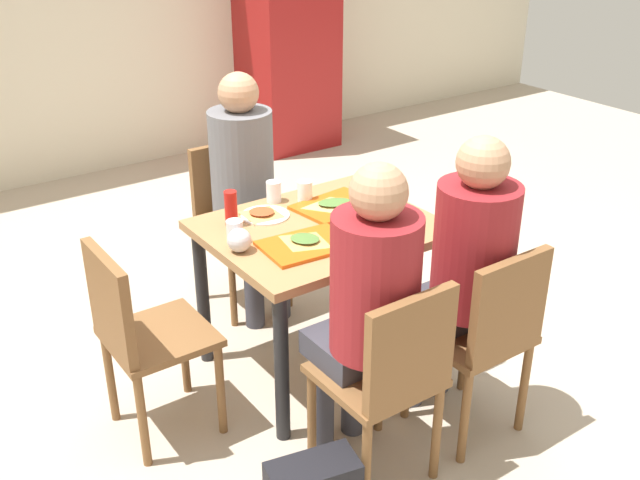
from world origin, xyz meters
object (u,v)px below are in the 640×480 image
at_px(chair_left_end, 138,330).
at_px(pizza_slice_b, 335,204).
at_px(pizza_slice_d, 385,231).
at_px(foil_bundle, 239,240).
at_px(chair_near_right, 486,330).
at_px(main_table, 320,247).
at_px(plastic_cup_d, 305,191).
at_px(pizza_slice_a, 305,240).
at_px(chair_near_left, 391,373).
at_px(plastic_cup_b, 374,241).
at_px(person_in_red, 368,297).
at_px(paper_plate_near_edge, 378,234).
at_px(soda_can, 390,190).
at_px(plastic_cup_a, 274,192).
at_px(plastic_cup_c, 235,232).
at_px(chair_far_side, 235,212).
at_px(paper_plate_center, 265,215).
at_px(condiment_bottle, 231,208).
at_px(pizza_slice_c, 262,213).
at_px(person_in_brown_jacket, 466,261).
at_px(tray_red_near, 306,245).
at_px(person_far_side, 246,176).

distance_m(chair_left_end, pizza_slice_b, 1.07).
distance_m(pizza_slice_d, foil_bundle, 0.63).
xyz_separation_m(chair_near_right, pizza_slice_d, (-0.07, 0.55, 0.24)).
xyz_separation_m(main_table, plastic_cup_d, (0.10, 0.26, 0.16)).
bearing_deg(chair_near_right, pizza_slice_a, 121.87).
relative_size(chair_near_left, plastic_cup_b, 8.64).
bearing_deg(pizza_slice_d, pizza_slice_a, 162.29).
height_order(chair_left_end, person_in_red, person_in_red).
bearing_deg(chair_near_left, plastic_cup_b, 58.83).
height_order(main_table, paper_plate_near_edge, paper_plate_near_edge).
bearing_deg(person_in_red, pizza_slice_a, 81.44).
relative_size(pizza_slice_b, foil_bundle, 2.72).
bearing_deg(pizza_slice_d, soda_can, 46.60).
relative_size(chair_near_left, plastic_cup_a, 8.64).
bearing_deg(chair_near_left, plastic_cup_c, 99.81).
bearing_deg(foil_bundle, chair_far_side, 62.78).
bearing_deg(paper_plate_center, plastic_cup_b, -73.16).
bearing_deg(plastic_cup_d, plastic_cup_c, -157.56).
distance_m(chair_near_right, paper_plate_near_edge, 0.62).
bearing_deg(condiment_bottle, pizza_slice_c, 2.26).
distance_m(paper_plate_near_edge, soda_can, 0.37).
height_order(person_in_brown_jacket, condiment_bottle, person_in_brown_jacket).
xyz_separation_m(main_table, pizza_slice_c, (-0.16, 0.23, 0.12)).
bearing_deg(main_table, pizza_slice_d, -53.63).
bearing_deg(pizza_slice_d, plastic_cup_a, 108.88).
xyz_separation_m(person_in_red, soda_can, (0.66, 0.67, 0.04)).
relative_size(chair_left_end, plastic_cup_d, 8.64).
relative_size(plastic_cup_a, condiment_bottle, 0.62).
relative_size(chair_near_left, tray_red_near, 2.40).
relative_size(soda_can, condiment_bottle, 0.76).
relative_size(plastic_cup_c, condiment_bottle, 0.62).
xyz_separation_m(paper_plate_near_edge, plastic_cup_c, (-0.54, 0.28, 0.05)).
relative_size(person_far_side, foil_bundle, 12.74).
xyz_separation_m(person_in_red, pizza_slice_c, (0.08, 0.87, -0.01)).
xyz_separation_m(chair_far_side, person_in_brown_jacket, (0.24, -1.43, 0.25)).
bearing_deg(chair_left_end, person_far_side, 36.56).
bearing_deg(pizza_slice_b, plastic_cup_c, -175.04).
height_order(chair_near_left, chair_left_end, same).
distance_m(plastic_cup_c, foil_bundle, 0.08).
distance_m(person_in_brown_jacket, paper_plate_center, 0.95).
bearing_deg(plastic_cup_c, person_in_red, -78.29).
bearing_deg(condiment_bottle, soda_can, -15.39).
distance_m(plastic_cup_d, foil_bundle, 0.59).
height_order(tray_red_near, plastic_cup_c, plastic_cup_c).
distance_m(pizza_slice_b, plastic_cup_c, 0.56).
bearing_deg(tray_red_near, paper_plate_near_edge, -14.26).
bearing_deg(plastic_cup_d, pizza_slice_c, -172.47).
relative_size(main_table, condiment_bottle, 6.10).
bearing_deg(pizza_slice_d, chair_near_left, -127.13).
bearing_deg(chair_near_right, plastic_cup_b, 116.33).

